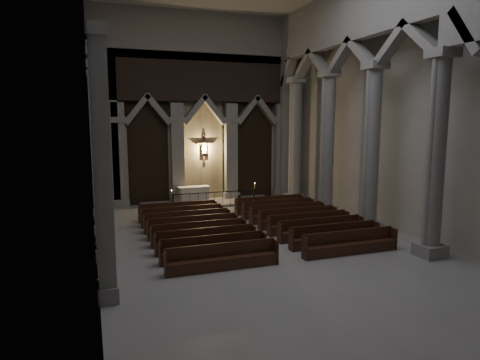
{
  "coord_description": "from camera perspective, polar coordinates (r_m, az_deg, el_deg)",
  "views": [
    {
      "loc": [
        -7.08,
        -15.45,
        5.46
      ],
      "look_at": [
        -0.57,
        3.0,
        2.61
      ],
      "focal_mm": 32.0,
      "sensor_mm": 36.0,
      "label": 1
    }
  ],
  "objects": [
    {
      "name": "candle_stand_left",
      "position": [
        25.46,
        -9.05,
        -3.4
      ],
      "size": [
        0.22,
        0.22,
        1.3
      ],
      "color": "#A28932",
      "rests_on": "ground"
    },
    {
      "name": "altar",
      "position": [
        27.3,
        -6.17,
        -1.9
      ],
      "size": [
        1.99,
        0.8,
        1.01
      ],
      "color": "beige",
      "rests_on": "sanctuary_step"
    },
    {
      "name": "sanctuary_wall",
      "position": [
        27.92,
        -4.82,
        10.62
      ],
      "size": [
        14.0,
        0.77,
        12.0
      ],
      "color": "gray",
      "rests_on": "ground"
    },
    {
      "name": "right_arcade",
      "position": [
        21.1,
        17.88,
        14.33
      ],
      "size": [
        1.0,
        24.0,
        12.0
      ],
      "color": "gray",
      "rests_on": "ground"
    },
    {
      "name": "sanctuary_step",
      "position": [
        27.53,
        -4.16,
        -3.03
      ],
      "size": [
        8.5,
        2.6,
        0.15
      ],
      "primitive_type": "cube",
      "color": "gray",
      "rests_on": "ground"
    },
    {
      "name": "left_pilasters",
      "position": [
        19.02,
        -18.41,
        3.17
      ],
      "size": [
        0.6,
        13.0,
        8.03
      ],
      "color": "gray",
      "rests_on": "ground"
    },
    {
      "name": "room",
      "position": [
        17.13,
        5.33,
        15.42
      ],
      "size": [
        24.0,
        24.1,
        12.0
      ],
      "color": "#9F9C96",
      "rests_on": "ground"
    },
    {
      "name": "altar_rail",
      "position": [
        26.13,
        -3.39,
        -2.27
      ],
      "size": [
        5.23,
        0.09,
        1.03
      ],
      "color": "black",
      "rests_on": "ground"
    },
    {
      "name": "candle_stand_right",
      "position": [
        27.64,
        1.94,
        -2.36
      ],
      "size": [
        0.22,
        0.22,
        1.32
      ],
      "color": "#A28932",
      "rests_on": "ground"
    },
    {
      "name": "worshipper",
      "position": [
        24.65,
        -0.05,
        -3.22
      ],
      "size": [
        0.41,
        0.28,
        1.09
      ],
      "primitive_type": "imported",
      "rotation": [
        0.0,
        0.0,
        0.05
      ],
      "color": "black",
      "rests_on": "ground"
    },
    {
      "name": "pews",
      "position": [
        20.35,
        1.59,
        -6.39
      ],
      "size": [
        9.63,
        8.62,
        0.94
      ],
      "color": "black",
      "rests_on": "ground"
    }
  ]
}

